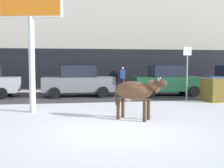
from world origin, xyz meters
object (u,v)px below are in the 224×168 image
at_px(cow_brown, 135,91).
at_px(street_sign, 187,69).
at_px(billboard, 30,3).
at_px(car_grey_sedan, 79,81).
at_px(car_darkgreen_sedan, 167,81).
at_px(dumpster, 220,89).
at_px(pedestrian_near_billboard, 123,79).

height_order(cow_brown, street_sign, street_sign).
height_order(cow_brown, billboard, billboard).
height_order(car_grey_sedan, car_darkgreen_sedan, same).
distance_m(cow_brown, car_grey_sedan, 7.35).
bearing_deg(dumpster, cow_brown, -144.35).
xyz_separation_m(billboard, street_sign, (7.57, 2.30, -2.64)).
height_order(billboard, pedestrian_near_billboard, billboard).
bearing_deg(car_darkgreen_sedan, billboard, -147.56).
bearing_deg(cow_brown, street_sign, 48.46).
bearing_deg(dumpster, billboard, -168.24).
relative_size(pedestrian_near_billboard, street_sign, 0.61).
bearing_deg(billboard, dumpster, 11.76).
bearing_deg(car_grey_sedan, cow_brown, -76.60).
height_order(billboard, dumpster, billboard).
relative_size(cow_brown, billboard, 0.32).
distance_m(car_grey_sedan, pedestrian_near_billboard, 4.26).
bearing_deg(pedestrian_near_billboard, car_darkgreen_sedan, -56.15).
xyz_separation_m(car_grey_sedan, car_darkgreen_sedan, (5.36, -0.41, 0.00)).
distance_m(car_grey_sedan, street_sign, 6.27).
xyz_separation_m(cow_brown, street_sign, (3.86, 4.36, 0.68)).
height_order(dumpster, street_sign, street_sign).
bearing_deg(car_darkgreen_sedan, dumpster, -55.60).
relative_size(billboard, street_sign, 1.97).
relative_size(billboard, pedestrian_near_billboard, 3.21).
relative_size(cow_brown, dumpster, 1.04).
bearing_deg(car_darkgreen_sedan, cow_brown, -118.51).
bearing_deg(car_grey_sedan, dumpster, -23.60).
xyz_separation_m(car_grey_sedan, dumpster, (7.25, -3.17, -0.31)).
relative_size(car_grey_sedan, street_sign, 1.49).
bearing_deg(street_sign, pedestrian_near_billboard, 112.77).
distance_m(billboard, car_darkgreen_sedan, 9.38).
bearing_deg(billboard, car_grey_sedan, 68.48).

